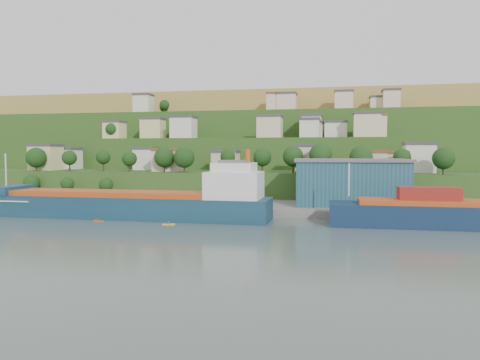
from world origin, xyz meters
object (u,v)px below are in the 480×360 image
(warehouse, at_px, (350,182))
(kayak_orange, at_px, (98,220))
(caravan, at_px, (27,199))
(cargo_ship_near, at_px, (132,205))

(warehouse, bearing_deg, kayak_orange, -157.02)
(kayak_orange, bearing_deg, caravan, 171.77)
(cargo_ship_near, xyz_separation_m, kayak_orange, (-5.22, -7.47, -2.90))
(warehouse, xyz_separation_m, kayak_orange, (-60.18, -30.78, -8.21))
(cargo_ship_near, distance_m, kayak_orange, 9.57)
(warehouse, relative_size, caravan, 4.97)
(warehouse, height_order, kayak_orange, warehouse)
(caravan, bearing_deg, kayak_orange, -44.29)
(caravan, relative_size, kayak_orange, 2.18)
(cargo_ship_near, distance_m, warehouse, 59.93)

